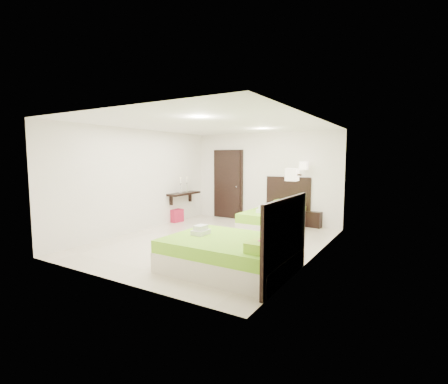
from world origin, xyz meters
The scene contains 7 objects.
floor centered at (0.00, 0.00, 0.00)m, with size 5.50×5.50×0.00m, color beige.
bed_single centered at (0.75, 1.76, 0.32)m, with size 1.29×2.15×1.77m.
bed_double centered at (1.30, -1.41, 0.30)m, with size 2.06×1.75×1.70m.
nightstand centered at (1.48, 2.78, 0.21)m, with size 0.48×0.43×0.43m, color black.
ottoman centered at (-2.22, 1.35, 0.19)m, with size 0.37×0.37×0.37m, color maroon.
door centered at (-1.20, 2.70, 1.05)m, with size 1.02×0.15×2.14m.
console_shelf centered at (-2.08, 1.60, 0.82)m, with size 0.35×1.20×0.78m.
Camera 1 is at (3.89, -5.98, 1.87)m, focal length 26.00 mm.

